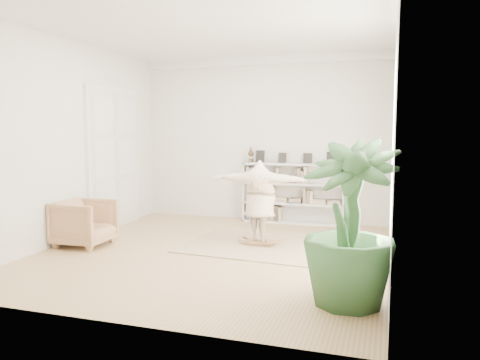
{
  "coord_description": "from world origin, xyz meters",
  "views": [
    {
      "loc": [
        2.71,
        -7.06,
        1.99
      ],
      "look_at": [
        0.32,
        0.4,
        1.17
      ],
      "focal_mm": 35.0,
      "sensor_mm": 36.0,
      "label": 1
    }
  ],
  "objects_px": {
    "bookshelf": "(293,194)",
    "person": "(260,199)",
    "houseplant": "(349,223)",
    "armchair": "(85,223)",
    "rocker_board": "(260,242)"
  },
  "relations": [
    {
      "from": "bookshelf",
      "to": "houseplant",
      "type": "distance_m",
      "value": 4.81
    },
    {
      "from": "armchair",
      "to": "person",
      "type": "bearing_deg",
      "value": -74.32
    },
    {
      "from": "rocker_board",
      "to": "houseplant",
      "type": "relative_size",
      "value": 0.26
    },
    {
      "from": "houseplant",
      "to": "bookshelf",
      "type": "bearing_deg",
      "value": 108.9
    },
    {
      "from": "armchair",
      "to": "rocker_board",
      "type": "xyz_separation_m",
      "value": [
        2.9,
        0.91,
        -0.34
      ]
    },
    {
      "from": "rocker_board",
      "to": "houseplant",
      "type": "height_order",
      "value": "houseplant"
    },
    {
      "from": "rocker_board",
      "to": "person",
      "type": "relative_size",
      "value": 0.29
    },
    {
      "from": "bookshelf",
      "to": "person",
      "type": "relative_size",
      "value": 1.27
    },
    {
      "from": "houseplant",
      "to": "person",
      "type": "bearing_deg",
      "value": 125.7
    },
    {
      "from": "person",
      "to": "bookshelf",
      "type": "bearing_deg",
      "value": -89.48
    },
    {
      "from": "bookshelf",
      "to": "armchair",
      "type": "relative_size",
      "value": 2.5
    },
    {
      "from": "bookshelf",
      "to": "houseplant",
      "type": "bearing_deg",
      "value": -71.1
    },
    {
      "from": "person",
      "to": "houseplant",
      "type": "xyz_separation_m",
      "value": [
        1.7,
        -2.36,
        0.13
      ]
    },
    {
      "from": "rocker_board",
      "to": "armchair",
      "type": "bearing_deg",
      "value": -158.39
    },
    {
      "from": "armchair",
      "to": "person",
      "type": "xyz_separation_m",
      "value": [
        2.9,
        0.91,
        0.42
      ]
    }
  ]
}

